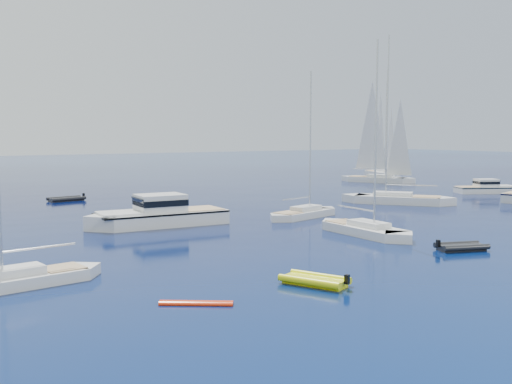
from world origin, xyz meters
TOP-DOWN VIEW (x-y plane):
  - motor_cruiser_centre at (-11.93, 25.03)m, footprint 12.75×4.85m
  - motor_cruiser_far_r at (34.21, 26.38)m, footprint 8.95×6.38m
  - sailboat_fore at (-1.07, 12.40)m, footprint 3.16×10.09m
  - sailboat_mid_r at (16.08, 24.83)m, footprint 10.11×12.13m
  - sailboat_mid_l at (-25.72, 11.05)m, footprint 8.99×3.23m
  - sailboat_centre at (1.00, 22.18)m, footprint 9.48×4.53m
  - sailboat_sails_r at (35.33, 46.49)m, footprint 8.58×12.29m
  - sailboat_sails_far at (46.20, 55.99)m, footprint 6.76×12.00m
  - tender_yellow at (-13.69, 3.09)m, footprint 3.10×3.95m
  - tender_grey_near at (-0.22, 4.57)m, footprint 3.78×2.94m
  - tender_grey_far at (-12.62, 47.43)m, footprint 4.34×2.68m
  - kayak_orange at (-20.16, 3.39)m, footprint 2.94×2.38m

SIDE VIEW (x-z plane):
  - motor_cruiser_centre at x=-11.93m, z-range -1.64..1.64m
  - motor_cruiser_far_r at x=34.21m, z-range -1.14..1.14m
  - sailboat_fore at x=-1.07m, z-range -7.32..7.32m
  - sailboat_mid_r at x=16.08m, z-range -9.28..9.28m
  - sailboat_mid_l at x=-25.72m, z-range -6.47..6.47m
  - sailboat_centre at x=1.00m, z-range -6.75..6.75m
  - sailboat_sails_r at x=35.33m, z-range -9.00..9.00m
  - sailboat_sails_far at x=46.20m, z-range -8.57..8.57m
  - tender_yellow at x=-13.69m, z-range -0.47..0.47m
  - tender_grey_near at x=-0.22m, z-range -0.47..0.47m
  - tender_grey_far at x=-12.62m, z-range -0.47..0.47m
  - kayak_orange at x=-20.16m, z-range -0.15..0.15m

